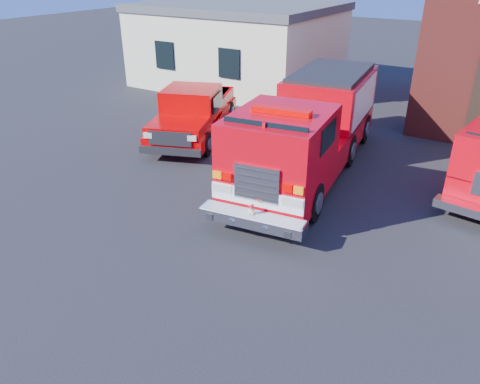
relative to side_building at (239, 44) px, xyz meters
The scene contains 4 objects.
ground 15.96m from the side_building, 55.30° to the right, with size 100.00×100.00×0.00m, color black.
side_building is the anchor object (origin of this frame).
fire_engine 12.78m from the side_building, 47.12° to the right, with size 3.91×9.90×2.97m.
pickup_truck 9.28m from the side_building, 68.97° to the right, with size 4.31×6.60×2.04m.
Camera 1 is at (5.52, -9.99, 6.50)m, focal length 35.00 mm.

